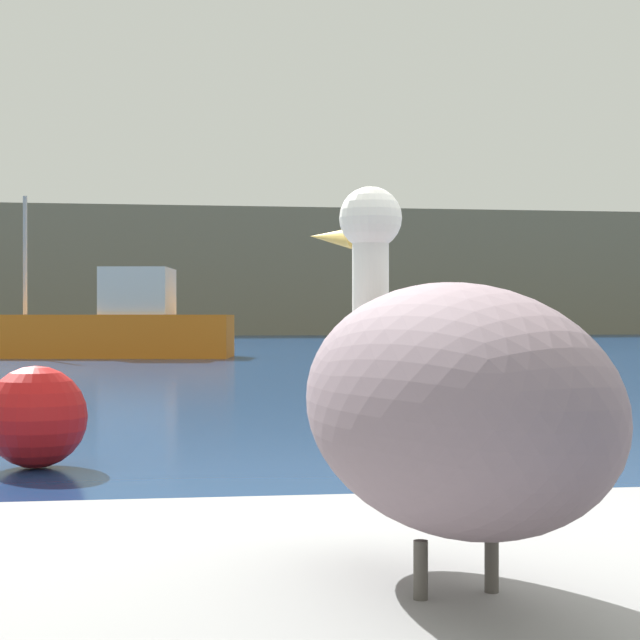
% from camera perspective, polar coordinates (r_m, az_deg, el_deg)
% --- Properties ---
extents(hillside_backdrop, '(140.00, 13.10, 8.19)m').
position_cam_1_polar(hillside_backdrop, '(75.23, -7.58, 2.38)').
color(hillside_backdrop, '#7F755B').
rests_on(hillside_backdrop, ground).
extents(pelican, '(0.70, 1.41, 0.90)m').
position_cam_1_polar(pelican, '(2.33, 6.40, -4.33)').
color(pelican, gray).
rests_on(pelican, pier_dock).
extents(fishing_boat_orange, '(7.58, 3.54, 4.58)m').
position_cam_1_polar(fishing_boat_orange, '(31.33, -11.01, -0.37)').
color(fishing_boat_orange, orange).
rests_on(fishing_boat_orange, ground).
extents(mooring_buoy, '(0.77, 0.77, 0.77)m').
position_cam_1_polar(mooring_buoy, '(8.44, -14.68, -4.94)').
color(mooring_buoy, red).
rests_on(mooring_buoy, ground).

